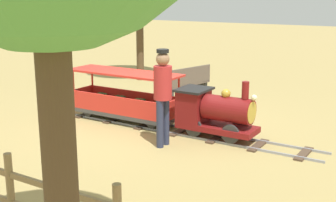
{
  "coord_description": "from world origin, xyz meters",
  "views": [
    {
      "loc": [
        6.77,
        4.61,
        2.47
      ],
      "look_at": [
        0.0,
        0.37,
        0.55
      ],
      "focal_mm": 47.59,
      "sensor_mm": 36.0,
      "label": 1
    }
  ],
  "objects_px": {
    "passenger_car": "(125,101)",
    "conductor_person": "(163,90)",
    "park_bench": "(187,84)",
    "locomotive": "(213,111)"
  },
  "relations": [
    {
      "from": "passenger_car",
      "to": "conductor_person",
      "type": "bearing_deg",
      "value": 60.13
    },
    {
      "from": "passenger_car",
      "to": "conductor_person",
      "type": "xyz_separation_m",
      "value": [
        0.82,
        1.42,
        0.53
      ]
    },
    {
      "from": "park_bench",
      "to": "locomotive",
      "type": "bearing_deg",
      "value": 39.16
    },
    {
      "from": "locomotive",
      "to": "conductor_person",
      "type": "height_order",
      "value": "conductor_person"
    },
    {
      "from": "passenger_car",
      "to": "park_bench",
      "type": "xyz_separation_m",
      "value": [
        -2.19,
        0.16,
        -0.01
      ]
    },
    {
      "from": "locomotive",
      "to": "park_bench",
      "type": "xyz_separation_m",
      "value": [
        -2.19,
        -1.78,
        -0.07
      ]
    },
    {
      "from": "passenger_car",
      "to": "park_bench",
      "type": "relative_size",
      "value": 1.73
    },
    {
      "from": "conductor_person",
      "to": "park_bench",
      "type": "relative_size",
      "value": 1.19
    },
    {
      "from": "locomotive",
      "to": "park_bench",
      "type": "bearing_deg",
      "value": -140.84
    },
    {
      "from": "locomotive",
      "to": "park_bench",
      "type": "relative_size",
      "value": 1.06
    }
  ]
}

